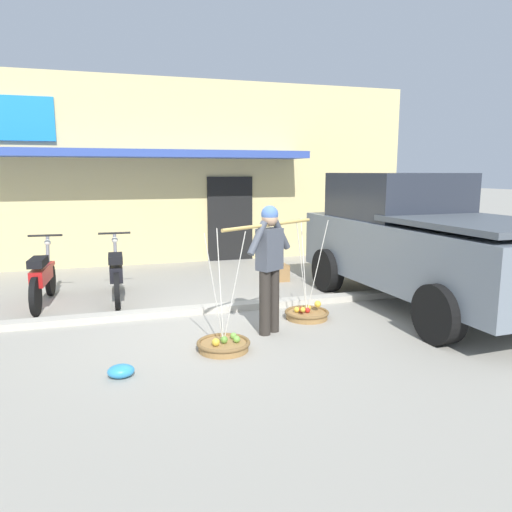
% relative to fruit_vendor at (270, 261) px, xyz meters
% --- Properties ---
extents(ground_plane, '(90.00, 90.00, 0.00)m').
position_rel_fruit_vendor_xyz_m(ground_plane, '(-0.47, 0.51, -0.98)').
color(ground_plane, '#9E998C').
extents(sidewalk_curb, '(20.00, 0.24, 0.10)m').
position_rel_fruit_vendor_xyz_m(sidewalk_curb, '(-0.47, 1.21, -0.93)').
color(sidewalk_curb, '#BAB4A5').
rests_on(sidewalk_curb, ground).
extents(fruit_vendor, '(1.49, 0.93, 1.70)m').
position_rel_fruit_vendor_xyz_m(fruit_vendor, '(0.00, 0.00, 0.00)').
color(fruit_vendor, '#2D2823').
rests_on(fruit_vendor, ground).
extents(fruit_basket_left_side, '(0.65, 0.65, 1.45)m').
position_rel_fruit_vendor_xyz_m(fruit_basket_left_side, '(-0.73, -0.45, -0.90)').
color(fruit_basket_left_side, '#9E7542').
rests_on(fruit_basket_left_side, ground).
extents(fruit_basket_right_side, '(0.65, 0.65, 1.45)m').
position_rel_fruit_vendor_xyz_m(fruit_basket_right_side, '(0.74, 0.45, -0.90)').
color(fruit_basket_right_side, '#9E7542').
rests_on(fruit_basket_right_side, ground).
extents(motorcycle_nearest_shop, '(0.54, 1.82, 1.09)m').
position_rel_fruit_vendor_xyz_m(motorcycle_nearest_shop, '(-3.01, 2.39, -0.52)').
color(motorcycle_nearest_shop, black).
rests_on(motorcycle_nearest_shop, ground).
extents(motorcycle_second_in_row, '(0.54, 1.82, 1.09)m').
position_rel_fruit_vendor_xyz_m(motorcycle_second_in_row, '(-1.88, 2.37, -0.52)').
color(motorcycle_second_in_row, black).
rests_on(motorcycle_second_in_row, ground).
extents(parked_truck, '(2.31, 4.78, 2.10)m').
position_rel_fruit_vendor_xyz_m(parked_truck, '(2.76, 0.63, 0.05)').
color(parked_truck, slate).
rests_on(parked_truck, ground).
extents(storefront_building, '(13.00, 6.00, 4.20)m').
position_rel_fruit_vendor_xyz_m(storefront_building, '(-1.07, 7.98, 1.12)').
color(storefront_building, '#DBC684').
rests_on(storefront_building, ground).
extents(plastic_litter_bag, '(0.28, 0.22, 0.14)m').
position_rel_fruit_vendor_xyz_m(plastic_litter_bag, '(-1.94, -0.90, -0.91)').
color(plastic_litter_bag, '#3393D1').
rests_on(plastic_litter_bag, ground).
extents(wooden_crate, '(0.44, 0.36, 0.32)m').
position_rel_fruit_vendor_xyz_m(wooden_crate, '(1.16, 2.96, -0.82)').
color(wooden_crate, olive).
rests_on(wooden_crate, ground).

